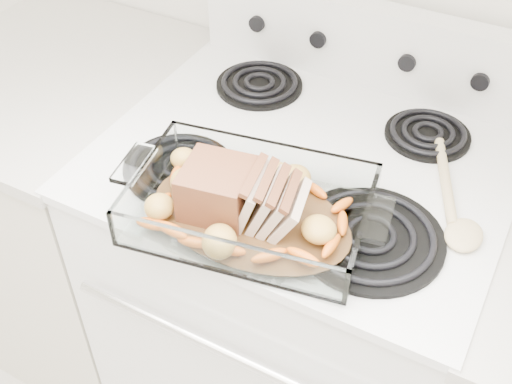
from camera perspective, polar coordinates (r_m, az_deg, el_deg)
The scene contains 6 objects.
electric_range at distance 1.58m, azimuth 3.68°, elevation -9.36°, with size 0.78×0.70×1.12m.
counter_left at distance 1.86m, azimuth -15.20°, elevation -1.70°, with size 0.58×0.68×0.93m.
baking_dish at distance 1.08m, azimuth -0.50°, elevation -1.72°, with size 0.39×0.26×0.07m.
pork_roast at distance 1.07m, azimuth -1.91°, elevation 0.02°, with size 0.21×0.11×0.09m.
roast_vegetables at distance 1.10m, azimuth 0.20°, elevation -0.23°, with size 0.35×0.19×0.04m.
wooden_spoon at distance 1.17m, azimuth 17.31°, elevation -1.56°, with size 0.15×0.27×0.02m.
Camera 1 is at (0.37, 0.76, 1.72)m, focal length 45.00 mm.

